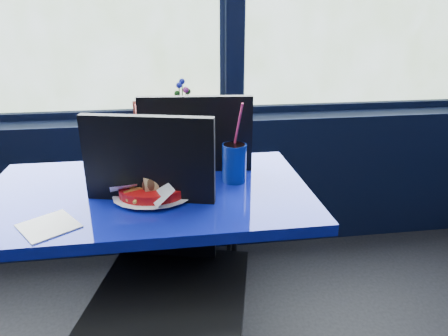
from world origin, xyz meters
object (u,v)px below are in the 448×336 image
planter_box (182,109)px  flower_vase (183,107)px  chair_near_front (163,254)px  chair_near_back (192,188)px  soda_cup (234,162)px  ketchup_bottle (142,161)px  near_table (151,232)px  food_basket (155,190)px

planter_box → flower_vase: size_ratio=2.32×
chair_near_front → chair_near_back: chair_near_back is taller
soda_cup → ketchup_bottle: bearing=173.4°
planter_box → ketchup_bottle: bearing=-116.2°
near_table → ketchup_bottle: size_ratio=6.19×
chair_near_back → flower_vase: chair_near_back is taller
ketchup_bottle → flower_vase: bearing=75.6°
near_table → chair_near_front: 0.22m
planter_box → ketchup_bottle: 0.79m
near_table → food_basket: food_basket is taller
planter_box → ketchup_bottle: ketchup_bottle is taller
flower_vase → food_basket: 0.92m
planter_box → flower_vase: flower_vase is taller
near_table → planter_box: bearing=78.8°
chair_near_back → ketchup_bottle: chair_near_back is taller
food_basket → soda_cup: soda_cup is taller
chair_near_front → chair_near_back: 0.54m
food_basket → planter_box: bearing=93.1°
planter_box → soda_cup: (0.17, -0.81, -0.02)m
near_table → ketchup_bottle: bearing=101.5°
chair_near_back → ketchup_bottle: (-0.20, -0.23, 0.23)m
planter_box → soda_cup: 0.83m
chair_near_back → food_basket: 0.45m
food_basket → soda_cup: (0.30, 0.12, 0.05)m
chair_near_back → planter_box: chair_near_back is taller
chair_near_back → planter_box: size_ratio=2.02×
food_basket → ketchup_bottle: ketchup_bottle is taller
flower_vase → near_table: bearing=-102.0°
flower_vase → soda_cup: size_ratio=0.72×
near_table → food_basket: 0.23m
flower_vase → soda_cup: bearing=-78.6°
near_table → planter_box: size_ratio=2.28×
planter_box → flower_vase: bearing=-89.5°
flower_vase → food_basket: (-0.15, -0.90, -0.09)m
chair_near_front → planter_box: (0.12, 1.07, 0.25)m
near_table → soda_cup: soda_cup is taller
chair_near_back → soda_cup: 0.38m
near_table → flower_vase: size_ratio=5.30×
chair_near_back → ketchup_bottle: size_ratio=5.47×
ketchup_bottle → near_table: bearing=-78.5°
chair_near_back → planter_box: (-0.02, 0.54, 0.24)m
chair_near_back → flower_vase: 0.58m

